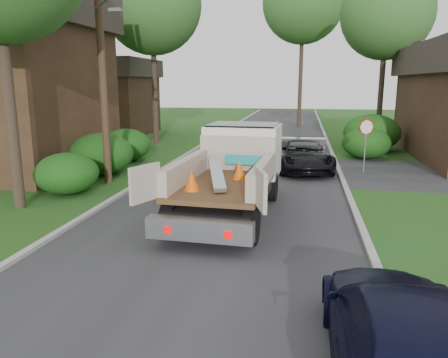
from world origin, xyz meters
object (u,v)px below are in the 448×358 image
tree_center_far (303,3)px  flatbed_truck (236,164)px  stop_sign (366,134)px  house_left_far (104,96)px  tree_left_far (152,5)px  tree_right_far (387,14)px  black_pickup (302,155)px  navy_suv (404,339)px  utility_pole (101,53)px

tree_center_far → flatbed_truck: size_ratio=2.05×
stop_sign → tree_center_far: size_ratio=0.17×
house_left_far → tree_left_far: tree_left_far is taller
tree_right_far → black_pickup: bearing=-115.0°
stop_sign → tree_left_far: tree_left_far is taller
tree_right_far → navy_suv: size_ratio=2.31×
house_left_far → navy_suv: (17.30, -28.00, -2.33)m
navy_suv → tree_right_far: bearing=-98.0°
flatbed_truck → house_left_far: bearing=127.9°
tree_center_far → black_pickup: 23.30m
tree_right_far → navy_suv: 27.38m
utility_pole → navy_suv: size_ratio=2.01×
tree_right_far → utility_pole: bearing=-130.8°
house_left_far → navy_suv: house_left_far is taller
black_pickup → tree_right_far: bearing=56.8°
black_pickup → utility_pole: bearing=-160.7°
utility_pole → flatbed_truck: bearing=-24.2°
tree_left_far → tree_center_far: 16.22m
tree_right_far → flatbed_truck: (-7.26, -17.59, -7.04)m
utility_pole → stop_sign: bearing=20.6°
tree_left_far → navy_suv: tree_left_far is taller
tree_left_far → flatbed_truck: size_ratio=1.71×
tree_center_far → navy_suv: size_ratio=2.94×
house_left_far → flatbed_truck: house_left_far is taller
flatbed_truck → utility_pole: bearing=158.7°
tree_left_far → tree_center_far: (9.50, 13.00, 2.00)m
tree_center_far → flatbed_truck: bearing=-93.6°
flatbed_truck → black_pickup: flatbed_truck is taller
stop_sign → utility_pole: size_ratio=0.25×
navy_suv → black_pickup: bearing=-84.6°
utility_pole → black_pickup: size_ratio=1.91×
utility_pole → tree_center_far: (7.48, 25.02, 5.81)m
utility_pole → tree_center_far: bearing=73.4°
black_pickup → navy_suv: black_pickup is taller
house_left_far → utility_pole: bearing=-64.8°
flatbed_truck → stop_sign: bearing=55.9°
tree_right_far → navy_suv: tree_right_far is taller
stop_sign → tree_center_far: bearing=98.7°
navy_suv → stop_sign: bearing=-95.2°
house_left_far → navy_suv: 33.00m
stop_sign → flatbed_truck: bearing=-127.0°
house_left_far → tree_left_far: bearing=-39.8°
utility_pole → tree_left_far: bearing=99.5°
tree_center_far → navy_suv: bearing=-87.1°
tree_left_far → black_pickup: tree_left_far is taller
tree_left_far → black_pickup: (9.90, -7.92, -8.25)m
flatbed_truck → navy_suv: (3.56, -8.41, -0.72)m
house_left_far → tree_right_far: (21.00, -2.00, 5.43)m
tree_left_far → tree_right_far: bearing=11.3°
utility_pole → house_left_far: (-8.02, 17.02, -2.12)m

